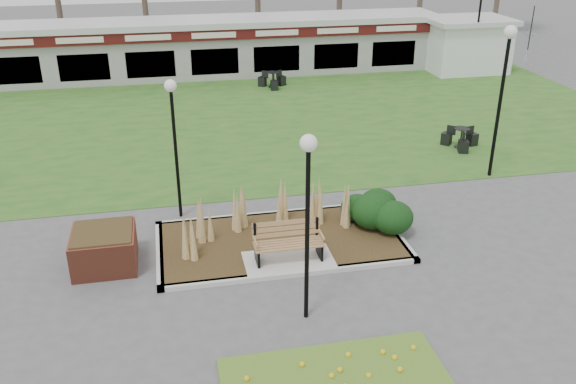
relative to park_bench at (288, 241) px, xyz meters
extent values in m
plane|color=#515154|center=(0.00, -0.25, -0.59)|extent=(100.00, 100.00, 0.00)
cube|color=#24591C|center=(0.00, 11.75, -0.58)|extent=(34.00, 16.00, 0.02)
cube|color=#322714|center=(0.00, 0.95, -0.53)|extent=(6.22, 3.22, 0.12)
cube|color=#B7B7B2|center=(0.00, -0.66, -0.53)|extent=(6.40, 0.18, 0.12)
cube|color=#B7B7B2|center=(0.00, 2.56, -0.53)|extent=(6.40, 0.18, 0.12)
cube|color=#B7B7B2|center=(-3.11, 0.95, -0.53)|extent=(0.18, 3.40, 0.12)
cube|color=#B7B7B2|center=(3.11, 0.95, -0.53)|extent=(0.18, 3.40, 0.12)
cube|color=#B7B7B2|center=(0.00, -0.10, -0.52)|extent=(2.20, 1.20, 0.13)
cone|color=#A68D53|center=(-1.90, 1.35, 0.11)|extent=(0.36, 0.36, 1.15)
cone|color=#A68D53|center=(-0.90, 1.75, 0.11)|extent=(0.36, 0.36, 1.15)
cone|color=#A68D53|center=(0.20, 1.95, 0.11)|extent=(0.36, 0.36, 1.15)
cone|color=#A68D53|center=(1.10, 1.75, 0.11)|extent=(0.36, 0.36, 1.15)
cone|color=#A68D53|center=(1.90, 1.35, 0.11)|extent=(0.36, 0.36, 1.15)
cone|color=#A68D53|center=(-2.40, 0.55, 0.11)|extent=(0.36, 0.36, 1.15)
ellipsoid|color=black|center=(2.60, 1.15, 0.00)|extent=(1.21, 1.10, 0.99)
ellipsoid|color=black|center=(3.00, 0.75, -0.04)|extent=(1.10, 1.00, 0.90)
ellipsoid|color=black|center=(2.90, 1.65, -0.06)|extent=(1.06, 0.96, 0.86)
ellipsoid|color=black|center=(2.30, 1.65, -0.11)|extent=(0.92, 0.84, 0.76)
cube|color=olive|center=(0.00, -0.10, -0.03)|extent=(1.70, 0.57, 0.04)
cube|color=olive|center=(0.00, 0.21, 0.25)|extent=(1.70, 0.13, 0.44)
cube|color=black|center=(-0.78, -0.10, -0.25)|extent=(0.06, 0.55, 0.42)
cube|color=black|center=(0.78, -0.10, -0.25)|extent=(0.06, 0.55, 0.42)
cube|color=black|center=(-0.78, 0.20, 0.22)|extent=(0.06, 0.06, 0.50)
cube|color=black|center=(0.78, 0.20, 0.22)|extent=(0.06, 0.06, 0.50)
cube|color=olive|center=(-0.82, -0.12, 0.15)|extent=(0.05, 0.50, 0.04)
cube|color=olive|center=(0.82, -0.12, 0.15)|extent=(0.05, 0.50, 0.04)
cube|color=brown|center=(-4.40, 0.75, -0.14)|extent=(1.50, 1.50, 0.90)
cube|color=#322714|center=(-4.40, 0.75, 0.33)|extent=(1.40, 1.40, 0.06)
cube|color=#959497|center=(0.00, 19.75, 0.71)|extent=(24.00, 3.00, 2.60)
cube|color=#48100F|center=(0.00, 18.20, 1.76)|extent=(24.00, 0.18, 0.55)
cube|color=silver|center=(0.00, 19.75, 2.16)|extent=(24.60, 3.40, 0.30)
cube|color=silver|center=(0.00, 18.09, 1.76)|extent=(22.00, 0.02, 0.28)
cube|color=black|center=(0.00, 18.30, 0.41)|extent=(22.00, 0.10, 1.30)
cube|color=white|center=(13.50, 17.75, 0.71)|extent=(4.00, 3.00, 2.60)
cube|color=silver|center=(13.50, 17.75, 2.11)|extent=(4.40, 3.40, 0.25)
cylinder|color=#47382B|center=(-9.00, 27.75, 2.00)|extent=(0.36, 0.36, 5.17)
cylinder|color=#47382B|center=(-3.00, 27.75, 2.00)|extent=(0.36, 0.36, 5.17)
cylinder|color=#47382B|center=(3.00, 27.75, 2.00)|extent=(0.36, 0.36, 5.17)
cylinder|color=#47382B|center=(9.00, 27.75, 2.00)|extent=(0.36, 0.36, 5.17)
cylinder|color=black|center=(-0.07, -2.28, 1.32)|extent=(0.10, 0.10, 3.81)
sphere|color=white|center=(-0.07, -2.28, 3.37)|extent=(0.34, 0.34, 0.34)
cylinder|color=black|center=(-2.48, 3.08, 1.24)|extent=(0.09, 0.09, 3.65)
sphere|color=white|center=(-2.48, 3.08, 3.21)|extent=(0.33, 0.33, 0.33)
cylinder|color=black|center=(7.61, 3.99, 1.65)|extent=(0.11, 0.11, 4.48)
sphere|color=white|center=(7.61, 3.99, 4.07)|extent=(0.40, 0.40, 0.40)
cylinder|color=black|center=(13.27, 16.31, 1.60)|extent=(0.11, 0.11, 4.38)
cylinder|color=black|center=(2.64, 16.40, -0.55)|extent=(0.44, 0.44, 0.03)
cylinder|color=black|center=(2.64, 16.40, -0.20)|extent=(0.05, 0.05, 0.73)
cylinder|color=black|center=(2.64, 16.40, 0.18)|extent=(0.61, 0.61, 0.03)
cube|color=black|center=(3.13, 16.66, -0.34)|extent=(0.46, 0.46, 0.46)
cube|color=black|center=(2.17, 16.70, -0.34)|extent=(0.47, 0.47, 0.46)
cube|color=black|center=(2.61, 15.85, -0.34)|extent=(0.36, 0.36, 0.46)
cylinder|color=black|center=(7.86, 6.62, -0.55)|extent=(0.43, 0.43, 0.03)
cylinder|color=black|center=(7.86, 6.62, -0.21)|extent=(0.05, 0.05, 0.71)
cylinder|color=black|center=(7.86, 6.62, 0.16)|extent=(0.59, 0.59, 0.02)
cube|color=black|center=(8.39, 6.75, -0.34)|extent=(0.40, 0.40, 0.45)
cube|color=black|center=(7.49, 7.01, -0.34)|extent=(0.47, 0.47, 0.45)
cube|color=black|center=(7.71, 6.10, -0.34)|extent=(0.41, 0.41, 0.45)
cylinder|color=black|center=(16.00, 15.83, 0.51)|extent=(0.06, 0.06, 2.20)
imported|color=#2D449E|center=(16.00, 15.83, 1.01)|extent=(2.21, 2.24, 1.84)
imported|color=black|center=(-8.31, 20.97, 0.03)|extent=(3.90, 1.82, 1.24)
camera|label=1|loc=(-2.64, -12.75, 7.31)|focal=38.00mm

